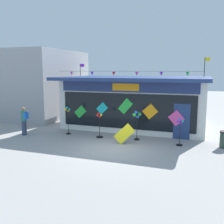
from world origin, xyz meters
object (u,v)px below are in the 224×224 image
at_px(wind_spinner_left, 99,126).
at_px(person_near_camera, 24,120).
at_px(wind_spinner_far_left, 68,118).
at_px(kite_shop_building, 137,101).
at_px(wind_spinner_center_right, 180,130).
at_px(display_kite_on_ground, 124,134).
at_px(wind_spinner_center_left, 137,119).

height_order(wind_spinner_left, person_near_camera, person_near_camera).
height_order(wind_spinner_far_left, person_near_camera, wind_spinner_far_left).
xyz_separation_m(kite_shop_building, wind_spinner_center_right, (3.32, -3.99, -0.90)).
bearing_deg(display_kite_on_ground, wind_spinner_center_right, 12.92).
distance_m(kite_shop_building, person_near_camera, 7.46).
bearing_deg(wind_spinner_center_right, kite_shop_building, 129.79).
height_order(wind_spinner_far_left, wind_spinner_center_right, wind_spinner_far_left).
bearing_deg(wind_spinner_center_left, kite_shop_building, 104.96).
xyz_separation_m(wind_spinner_far_left, person_near_camera, (-2.35, -1.07, -0.12)).
height_order(kite_shop_building, display_kite_on_ground, kite_shop_building).
height_order(wind_spinner_center_right, display_kite_on_ground, wind_spinner_center_right).
bearing_deg(display_kite_on_ground, kite_shop_building, 96.88).
relative_size(kite_shop_building, wind_spinner_center_right, 6.55).
xyz_separation_m(wind_spinner_center_right, person_near_camera, (-8.94, -0.84, 0.06)).
height_order(wind_spinner_center_left, person_near_camera, person_near_camera).
distance_m(wind_spinner_left, wind_spinner_center_left, 2.21).
distance_m(wind_spinner_far_left, wind_spinner_left, 2.13).
distance_m(wind_spinner_center_left, wind_spinner_center_right, 2.39).
xyz_separation_m(wind_spinner_far_left, wind_spinner_center_right, (6.60, -0.23, -0.18)).
height_order(wind_spinner_center_left, wind_spinner_center_right, wind_spinner_center_left).
bearing_deg(wind_spinner_left, person_near_camera, -167.75).
relative_size(wind_spinner_left, wind_spinner_center_left, 0.89).
distance_m(wind_spinner_center_right, person_near_camera, 8.98).
xyz_separation_m(kite_shop_building, person_near_camera, (-5.62, -4.83, -0.84)).
distance_m(kite_shop_building, wind_spinner_center_right, 5.26).
bearing_deg(person_near_camera, wind_spinner_center_right, 100.43).
xyz_separation_m(kite_shop_building, wind_spinner_center_left, (0.97, -3.65, -0.55)).
xyz_separation_m(person_near_camera, display_kite_on_ground, (6.18, 0.21, -0.34)).
xyz_separation_m(kite_shop_building, wind_spinner_left, (-1.17, -3.86, -1.04)).
xyz_separation_m(wind_spinner_far_left, wind_spinner_center_left, (4.25, 0.11, 0.17)).
height_order(wind_spinner_left, wind_spinner_center_right, wind_spinner_left).
distance_m(wind_spinner_left, wind_spinner_center_right, 4.50).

